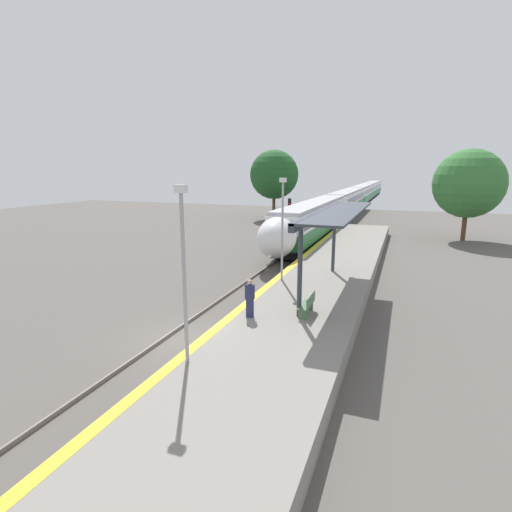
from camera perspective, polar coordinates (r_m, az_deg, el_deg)
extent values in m
plane|color=#56514C|center=(17.44, -10.18, -11.54)|extent=(120.00, 120.00, 0.00)
cube|color=slate|center=(17.76, -12.23, -10.91)|extent=(0.08, 90.00, 0.15)
cube|color=slate|center=(17.07, -8.06, -11.72)|extent=(0.08, 90.00, 0.15)
cube|color=black|center=(40.23, 8.35, 3.02)|extent=(2.45, 20.33, 0.76)
cube|color=#196633|center=(40.11, 8.38, 4.20)|extent=(2.78, 22.09, 0.92)
cube|color=#196633|center=(40.03, 8.41, 5.07)|extent=(2.79, 22.09, 0.31)
cube|color=silver|center=(39.93, 8.45, 6.29)|extent=(2.78, 22.09, 1.39)
cube|color=black|center=(39.94, 8.45, 6.19)|extent=(2.81, 20.33, 0.76)
cube|color=#9E9EA3|center=(39.85, 8.49, 7.49)|extent=(2.50, 22.09, 0.30)
cylinder|color=black|center=(32.84, 4.13, 0.79)|extent=(0.12, 0.91, 0.91)
cylinder|color=black|center=(32.48, 6.57, 0.60)|extent=(0.12, 0.91, 0.91)
cylinder|color=black|center=(34.92, 5.16, 1.46)|extent=(0.12, 0.91, 0.91)
cylinder|color=black|center=(34.58, 7.46, 1.29)|extent=(0.12, 0.91, 0.91)
cylinder|color=black|center=(45.96, 9.00, 3.96)|extent=(0.12, 0.91, 0.91)
cylinder|color=black|center=(45.70, 10.78, 3.85)|extent=(0.12, 0.91, 0.91)
cylinder|color=black|center=(48.10, 9.54, 4.31)|extent=(0.12, 0.91, 0.91)
cylinder|color=black|center=(47.85, 11.23, 4.21)|extent=(0.12, 0.91, 0.91)
ellipsoid|color=silver|center=(28.11, 3.01, 2.65)|extent=(2.67, 4.08, 2.88)
ellipsoid|color=black|center=(27.55, 2.70, 3.45)|extent=(1.95, 2.38, 1.47)
sphere|color=#F9F4CC|center=(26.88, 2.00, -0.09)|extent=(0.24, 0.24, 0.24)
cube|color=black|center=(62.62, 12.87, 6.12)|extent=(2.45, 20.33, 0.76)
cube|color=#196633|center=(62.54, 12.91, 6.88)|extent=(2.78, 22.09, 0.92)
cube|color=#196633|center=(62.49, 12.94, 7.45)|extent=(2.79, 22.09, 0.31)
cube|color=silver|center=(62.42, 12.97, 8.23)|extent=(2.78, 22.09, 1.39)
cube|color=black|center=(62.43, 12.97, 8.16)|extent=(2.81, 20.33, 0.76)
cube|color=#9E9EA3|center=(62.37, 13.01, 9.00)|extent=(2.50, 22.09, 0.30)
cylinder|color=black|center=(54.93, 10.97, 5.23)|extent=(0.12, 0.91, 0.91)
cylinder|color=black|center=(54.71, 12.46, 5.14)|extent=(0.12, 0.91, 0.91)
cylinder|color=black|center=(57.08, 11.34, 5.48)|extent=(0.12, 0.91, 0.91)
cylinder|color=black|center=(56.87, 12.78, 5.39)|extent=(0.12, 0.91, 0.91)
cylinder|color=black|center=(68.40, 12.94, 6.50)|extent=(0.12, 0.91, 0.91)
cylinder|color=black|center=(68.22, 14.14, 6.42)|extent=(0.12, 0.91, 0.91)
cylinder|color=black|center=(70.57, 13.18, 6.65)|extent=(0.12, 0.91, 0.91)
cylinder|color=black|center=(70.40, 14.35, 6.58)|extent=(0.12, 0.91, 0.91)
cube|color=black|center=(85.27, 15.02, 7.57)|extent=(2.45, 20.33, 0.76)
cube|color=#196633|center=(85.21, 15.05, 8.13)|extent=(2.78, 22.09, 0.92)
cube|color=#196633|center=(85.18, 15.08, 8.55)|extent=(2.79, 22.09, 0.31)
cube|color=silver|center=(85.13, 15.11, 9.12)|extent=(2.78, 22.09, 1.39)
cube|color=black|center=(85.13, 15.11, 9.07)|extent=(2.81, 20.33, 0.76)
cube|color=#9E9EA3|center=(85.09, 15.14, 9.69)|extent=(2.50, 22.09, 0.30)
cylinder|color=black|center=(77.48, 13.88, 7.09)|extent=(0.12, 0.91, 0.91)
cylinder|color=black|center=(77.33, 14.94, 7.03)|extent=(0.12, 0.91, 0.91)
cylinder|color=black|center=(79.66, 14.07, 7.22)|extent=(0.12, 0.91, 0.91)
cylinder|color=black|center=(79.51, 15.11, 7.15)|extent=(0.12, 0.91, 0.91)
cylinder|color=black|center=(91.06, 14.94, 7.76)|extent=(0.12, 0.91, 0.91)
cylinder|color=black|center=(90.93, 15.84, 7.70)|extent=(0.12, 0.91, 0.91)
cylinder|color=black|center=(93.24, 15.08, 7.85)|extent=(0.12, 0.91, 0.91)
cylinder|color=black|center=(93.11, 15.96, 7.79)|extent=(0.12, 0.91, 0.91)
cube|color=black|center=(108.03, 16.27, 8.41)|extent=(2.45, 20.33, 0.76)
cube|color=#196633|center=(107.98, 16.30, 8.85)|extent=(2.78, 22.09, 0.92)
cube|color=#196633|center=(107.95, 16.32, 9.18)|extent=(2.79, 22.09, 0.31)
cube|color=silver|center=(107.92, 16.35, 9.63)|extent=(2.78, 22.09, 1.39)
cube|color=black|center=(107.92, 16.35, 9.59)|extent=(2.81, 20.33, 0.76)
cube|color=#9E9EA3|center=(107.89, 16.38, 10.08)|extent=(2.50, 22.09, 0.30)
cylinder|color=black|center=(100.19, 15.48, 8.11)|extent=(0.12, 0.91, 0.91)
cylinder|color=black|center=(100.07, 16.31, 8.05)|extent=(0.12, 0.91, 0.91)
cylinder|color=black|center=(102.38, 15.60, 8.18)|extent=(0.12, 0.91, 0.91)
cylinder|color=black|center=(102.26, 16.41, 8.13)|extent=(0.12, 0.91, 0.91)
cylinder|color=black|center=(113.81, 16.14, 8.52)|extent=(0.12, 0.91, 0.91)
cylinder|color=black|center=(113.71, 16.87, 8.47)|extent=(0.12, 0.91, 0.91)
cylinder|color=black|center=(116.00, 16.23, 8.57)|extent=(0.12, 0.91, 0.91)
cylinder|color=black|center=(115.90, 16.95, 8.53)|extent=(0.12, 0.91, 0.91)
cube|color=gray|center=(15.67, 3.32, -12.33)|extent=(5.20, 64.00, 0.93)
cube|color=yellow|center=(16.29, -4.86, -9.58)|extent=(0.40, 64.00, 0.01)
cube|color=#4C6B4C|center=(16.76, 6.69, -8.23)|extent=(0.36, 0.06, 0.42)
cube|color=#4C6B4C|center=(17.78, 7.57, -7.04)|extent=(0.36, 0.06, 0.42)
cube|color=#4C6B4C|center=(17.20, 7.16, -6.91)|extent=(0.44, 1.48, 0.03)
cube|color=#4C6B4C|center=(17.08, 7.84, -6.23)|extent=(0.04, 1.48, 0.44)
cube|color=navy|center=(16.80, -0.88, -7.43)|extent=(0.28, 0.20, 0.79)
cube|color=navy|center=(16.57, -0.89, -5.14)|extent=(0.36, 0.22, 0.62)
sphere|color=tan|center=(16.45, -0.89, -3.75)|extent=(0.21, 0.21, 0.21)
cylinder|color=#59595E|center=(39.31, 4.77, 4.62)|extent=(0.14, 0.14, 3.54)
cube|color=black|center=(39.09, 4.82, 7.70)|extent=(0.28, 0.20, 0.70)
sphere|color=black|center=(38.97, 4.78, 7.94)|extent=(0.14, 0.14, 0.14)
sphere|color=red|center=(39.00, 4.77, 7.44)|extent=(0.14, 0.14, 0.14)
cylinder|color=#9E9EA3|center=(12.52, -10.20, -3.53)|extent=(0.12, 0.12, 5.38)
cube|color=silver|center=(12.07, -10.71, 9.42)|extent=(0.36, 0.20, 0.24)
cylinder|color=#9E9EA3|center=(21.90, 3.78, 3.41)|extent=(0.12, 0.12, 5.38)
cube|color=silver|center=(21.64, 3.88, 10.78)|extent=(0.36, 0.20, 0.24)
cylinder|color=#333842|center=(16.54, 6.29, -2.28)|extent=(0.20, 0.20, 3.84)
cylinder|color=#333842|center=(24.35, 11.06, 2.27)|extent=(0.20, 0.20, 3.84)
cube|color=#333842|center=(20.10, 9.33, 6.07)|extent=(0.24, 11.14, 0.36)
cube|color=#333842|center=(19.94, 11.89, 6.27)|extent=(2.00, 11.14, 0.10)
cylinder|color=brown|center=(57.51, 2.56, 7.06)|extent=(0.44, 0.44, 3.53)
sphere|color=#1E5123|center=(57.28, 2.60, 11.54)|extent=(6.82, 6.82, 6.82)
cylinder|color=brown|center=(44.86, 27.58, 3.84)|extent=(0.44, 0.44, 2.96)
sphere|color=#337033|center=(44.54, 28.12, 9.11)|extent=(6.67, 6.67, 6.67)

